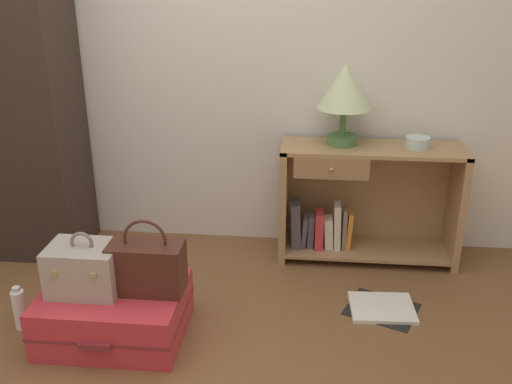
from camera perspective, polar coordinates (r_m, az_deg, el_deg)
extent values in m
cube|color=silver|center=(3.40, -4.72, 16.16)|extent=(6.40, 0.10, 2.60)
cube|color=#A37A51|center=(3.35, 2.79, -0.84)|extent=(0.04, 0.33, 0.69)
cube|color=#A37A51|center=(3.45, 19.26, -1.42)|extent=(0.04, 0.33, 0.69)
cube|color=#A37A51|center=(3.25, 11.57, 4.25)|extent=(1.02, 0.33, 0.02)
cube|color=#A37A51|center=(3.48, 10.80, -5.50)|extent=(0.94, 0.33, 0.02)
cube|color=#A37A51|center=(3.51, 10.93, -0.14)|extent=(0.94, 0.01, 0.67)
cube|color=#8F6B47|center=(3.11, 7.52, 2.34)|extent=(0.41, 0.02, 0.12)
sphere|color=#9E844C|center=(3.10, 7.52, 2.24)|extent=(0.02, 0.02, 0.02)
cube|color=#4C474C|center=(3.38, 4.03, -3.22)|extent=(0.07, 0.13, 0.28)
cube|color=#4C474C|center=(3.40, 4.86, -3.92)|extent=(0.04, 0.10, 0.19)
cube|color=#4C474C|center=(3.40, 5.49, -3.88)|extent=(0.04, 0.08, 0.20)
cube|color=red|center=(3.39, 6.32, -3.72)|extent=(0.05, 0.13, 0.22)
cube|color=beige|center=(3.40, 7.25, -4.02)|extent=(0.06, 0.09, 0.19)
cube|color=beige|center=(3.38, 8.09, -3.37)|extent=(0.05, 0.11, 0.28)
cube|color=#726659|center=(3.39, 8.79, -3.60)|extent=(0.02, 0.10, 0.25)
cube|color=orange|center=(3.40, 9.26, -3.85)|extent=(0.04, 0.08, 0.22)
cylinder|color=#4C7542|center=(3.26, 8.54, 5.17)|extent=(0.17, 0.17, 0.05)
cylinder|color=#4C7542|center=(3.23, 8.64, 6.90)|extent=(0.04, 0.04, 0.15)
cone|color=beige|center=(3.19, 8.85, 10.42)|extent=(0.29, 0.29, 0.25)
cylinder|color=silver|center=(3.28, 15.80, 4.78)|extent=(0.13, 0.13, 0.06)
cube|color=#D1333D|center=(2.81, -13.89, -11.54)|extent=(0.64, 0.50, 0.24)
cube|color=maroon|center=(2.81, -13.89, -11.54)|extent=(0.65, 0.50, 0.01)
cube|color=maroon|center=(2.61, -15.76, -14.62)|extent=(0.14, 0.02, 0.03)
cube|color=#A89E8E|center=(2.72, -16.66, -7.30)|extent=(0.32, 0.23, 0.22)
torus|color=slate|center=(2.66, -16.96, -4.86)|extent=(0.11, 0.02, 0.11)
cube|color=tan|center=(2.64, -19.48, -7.64)|extent=(0.02, 0.01, 0.02)
cube|color=tan|center=(2.57, -15.90, -7.99)|extent=(0.02, 0.01, 0.02)
cube|color=#472319|center=(2.65, -10.79, -7.36)|extent=(0.33, 0.17, 0.23)
torus|color=#472319|center=(2.59, -11.00, -4.71)|extent=(0.20, 0.01, 0.20)
cylinder|color=white|center=(3.00, -22.46, -10.78)|extent=(0.06, 0.06, 0.20)
cylinder|color=silver|center=(2.94, -22.77, -8.94)|extent=(0.04, 0.04, 0.02)
cube|color=white|center=(3.03, 12.43, -11.18)|extent=(0.33, 0.28, 0.02)
cube|color=black|center=(3.03, 12.42, -11.30)|extent=(0.42, 0.39, 0.01)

